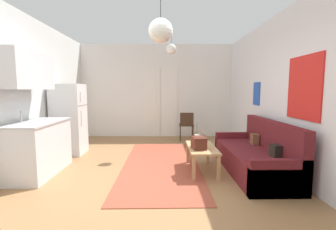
{
  "coord_description": "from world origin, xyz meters",
  "views": [
    {
      "loc": [
        0.22,
        -3.53,
        1.45
      ],
      "look_at": [
        0.31,
        1.58,
        0.9
      ],
      "focal_mm": 24.82,
      "sensor_mm": 36.0,
      "label": 1
    }
  ],
  "objects_px": {
    "pendant_lamp_far": "(171,49)",
    "accent_chair": "(187,124)",
    "refrigerator": "(69,119)",
    "couch": "(257,157)",
    "bamboo_vase": "(197,140)",
    "pendant_lamp_near": "(161,31)",
    "handbag": "(199,143)",
    "coffee_table": "(202,150)"
  },
  "relations": [
    {
      "from": "pendant_lamp_far",
      "to": "pendant_lamp_near",
      "type": "bearing_deg",
      "value": -94.72
    },
    {
      "from": "pendant_lamp_near",
      "to": "coffee_table",
      "type": "bearing_deg",
      "value": 59.08
    },
    {
      "from": "couch",
      "to": "coffee_table",
      "type": "distance_m",
      "value": 0.98
    },
    {
      "from": "coffee_table",
      "to": "refrigerator",
      "type": "relative_size",
      "value": 0.63
    },
    {
      "from": "refrigerator",
      "to": "pendant_lamp_near",
      "type": "distance_m",
      "value": 3.49
    },
    {
      "from": "handbag",
      "to": "pendant_lamp_far",
      "type": "distance_m",
      "value": 2.36
    },
    {
      "from": "refrigerator",
      "to": "pendant_lamp_near",
      "type": "xyz_separation_m",
      "value": [
        2.12,
        -2.41,
        1.36
      ]
    },
    {
      "from": "couch",
      "to": "refrigerator",
      "type": "distance_m",
      "value": 4.05
    },
    {
      "from": "couch",
      "to": "bamboo_vase",
      "type": "xyz_separation_m",
      "value": [
        -1.05,
        0.13,
        0.27
      ]
    },
    {
      "from": "bamboo_vase",
      "to": "handbag",
      "type": "xyz_separation_m",
      "value": [
        0.0,
        -0.2,
        0.0
      ]
    },
    {
      "from": "couch",
      "to": "accent_chair",
      "type": "bearing_deg",
      "value": 110.7
    },
    {
      "from": "coffee_table",
      "to": "pendant_lamp_near",
      "type": "height_order",
      "value": "pendant_lamp_near"
    },
    {
      "from": "accent_chair",
      "to": "pendant_lamp_near",
      "type": "distance_m",
      "value": 4.16
    },
    {
      "from": "couch",
      "to": "pendant_lamp_near",
      "type": "relative_size",
      "value": 2.48
    },
    {
      "from": "couch",
      "to": "refrigerator",
      "type": "xyz_separation_m",
      "value": [
        -3.8,
        1.3,
        0.52
      ]
    },
    {
      "from": "pendant_lamp_near",
      "to": "pendant_lamp_far",
      "type": "distance_m",
      "value": 2.5
    },
    {
      "from": "refrigerator",
      "to": "accent_chair",
      "type": "distance_m",
      "value": 3.12
    },
    {
      "from": "pendant_lamp_far",
      "to": "accent_chair",
      "type": "bearing_deg",
      "value": 68.9
    },
    {
      "from": "pendant_lamp_near",
      "to": "refrigerator",
      "type": "bearing_deg",
      "value": 131.3
    },
    {
      "from": "refrigerator",
      "to": "accent_chair",
      "type": "bearing_deg",
      "value": 25.32
    },
    {
      "from": "coffee_table",
      "to": "bamboo_vase",
      "type": "relative_size",
      "value": 2.34
    },
    {
      "from": "coffee_table",
      "to": "pendant_lamp_far",
      "type": "height_order",
      "value": "pendant_lamp_far"
    },
    {
      "from": "pendant_lamp_near",
      "to": "pendant_lamp_far",
      "type": "xyz_separation_m",
      "value": [
        0.2,
        2.48,
        0.22
      ]
    },
    {
      "from": "couch",
      "to": "pendant_lamp_near",
      "type": "bearing_deg",
      "value": -146.46
    },
    {
      "from": "accent_chair",
      "to": "pendant_lamp_near",
      "type": "relative_size",
      "value": 0.98
    },
    {
      "from": "bamboo_vase",
      "to": "handbag",
      "type": "relative_size",
      "value": 1.36
    },
    {
      "from": "handbag",
      "to": "accent_chair",
      "type": "xyz_separation_m",
      "value": [
        0.06,
        2.7,
        -0.08
      ]
    },
    {
      "from": "bamboo_vase",
      "to": "handbag",
      "type": "height_order",
      "value": "bamboo_vase"
    },
    {
      "from": "coffee_table",
      "to": "accent_chair",
      "type": "xyz_separation_m",
      "value": [
        -0.02,
        2.55,
        0.09
      ]
    },
    {
      "from": "couch",
      "to": "accent_chair",
      "type": "distance_m",
      "value": 2.81
    },
    {
      "from": "refrigerator",
      "to": "handbag",
      "type": "bearing_deg",
      "value": -26.45
    },
    {
      "from": "handbag",
      "to": "pendant_lamp_near",
      "type": "height_order",
      "value": "pendant_lamp_near"
    },
    {
      "from": "handbag",
      "to": "pendant_lamp_far",
      "type": "xyz_separation_m",
      "value": [
        -0.43,
        1.44,
        1.82
      ]
    },
    {
      "from": "bamboo_vase",
      "to": "pendant_lamp_far",
      "type": "distance_m",
      "value": 2.24
    },
    {
      "from": "handbag",
      "to": "refrigerator",
      "type": "height_order",
      "value": "refrigerator"
    },
    {
      "from": "couch",
      "to": "pendant_lamp_far",
      "type": "xyz_separation_m",
      "value": [
        -1.48,
        1.37,
        2.09
      ]
    },
    {
      "from": "couch",
      "to": "handbag",
      "type": "height_order",
      "value": "couch"
    },
    {
      "from": "accent_chair",
      "to": "bamboo_vase",
      "type": "bearing_deg",
      "value": 91.78
    },
    {
      "from": "couch",
      "to": "coffee_table",
      "type": "height_order",
      "value": "couch"
    },
    {
      "from": "handbag",
      "to": "refrigerator",
      "type": "distance_m",
      "value": 3.09
    },
    {
      "from": "refrigerator",
      "to": "pendant_lamp_near",
      "type": "relative_size",
      "value": 1.9
    },
    {
      "from": "handbag",
      "to": "pendant_lamp_near",
      "type": "relative_size",
      "value": 0.37
    }
  ]
}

